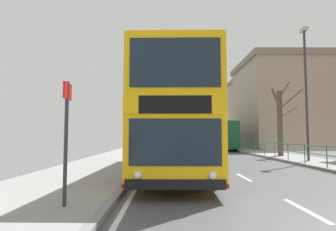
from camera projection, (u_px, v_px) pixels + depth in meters
The scene contains 8 objects.
double_decker_bus_main at pixel (174, 121), 12.39m from camera, with size 2.94×11.42×4.32m.
background_bus_far_lane at pixel (217, 135), 32.89m from camera, with size 2.79×11.01×3.13m.
pedestrian_railing_far_kerb at pixel (264, 146), 21.20m from camera, with size 0.05×33.09×1.02m.
bus_stop_sign_near at pixel (66, 129), 5.95m from camera, with size 0.08×0.44×2.64m.
street_lamp_far_side at pixel (306, 83), 16.79m from camera, with size 0.28×0.60×8.04m.
bare_tree_far_00 at pixel (280, 121), 20.75m from camera, with size 1.84×1.97×5.42m.
background_building_00 at pixel (296, 104), 35.37m from camera, with size 13.96×11.57×11.12m.
background_building_02 at pixel (261, 110), 48.40m from camera, with size 9.05×14.02×11.98m.
Camera 1 is at (-3.03, -3.58, 1.61)m, focal length 29.84 mm.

